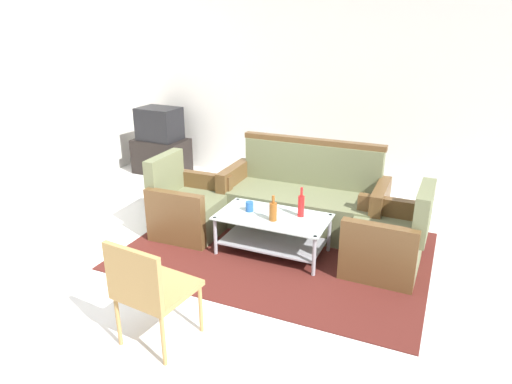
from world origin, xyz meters
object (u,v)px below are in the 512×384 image
(couch, at_px, (303,201))
(tv_stand, at_px, (162,156))
(coffee_table, at_px, (273,229))
(television, at_px, (159,124))
(wicker_chair, at_px, (148,286))
(armchair_left, at_px, (188,208))
(cup, at_px, (249,206))
(bottle_red, at_px, (301,205))
(armchair_right, at_px, (388,242))
(bottle_brown, at_px, (273,211))

(couch, bearing_deg, tv_stand, -21.66)
(couch, bearing_deg, coffee_table, 83.30)
(television, bearing_deg, coffee_table, 148.02)
(coffee_table, distance_m, wicker_chair, 1.68)
(couch, height_order, armchair_left, couch)
(cup, xyz_separation_m, television, (-2.27, 1.72, 0.30))
(couch, height_order, bottle_red, couch)
(armchair_right, bearing_deg, cup, 96.21)
(television, bearing_deg, bottle_red, 152.12)
(armchair_right, height_order, bottle_brown, armchair_right)
(wicker_chair, bearing_deg, bottle_red, 79.34)
(armchair_right, distance_m, coffee_table, 1.11)
(cup, height_order, television, television)
(armchair_right, height_order, bottle_red, armchair_right)
(wicker_chair, bearing_deg, couch, 87.66)
(television, bearing_deg, bottle_brown, 147.00)
(coffee_table, xyz_separation_m, bottle_brown, (0.04, -0.09, 0.24))
(coffee_table, bearing_deg, television, 145.47)
(coffee_table, relative_size, bottle_red, 3.64)
(couch, xyz_separation_m, bottle_brown, (-0.04, -0.82, 0.19))
(coffee_table, bearing_deg, armchair_left, 175.02)
(couch, xyz_separation_m, wicker_chair, (-0.36, -2.37, 0.18))
(tv_stand, bearing_deg, armchair_left, -47.81)
(armchair_left, height_order, armchair_right, same)
(cup, distance_m, wicker_chair, 1.66)
(coffee_table, relative_size, television, 1.78)
(tv_stand, height_order, wicker_chair, wicker_chair)
(bottle_brown, xyz_separation_m, television, (-2.57, 1.83, 0.25))
(cup, distance_m, television, 2.86)
(television, bearing_deg, couch, 161.40)
(bottle_brown, height_order, television, television)
(tv_stand, xyz_separation_m, television, (0.00, 0.00, 0.50))
(bottle_red, height_order, tv_stand, bottle_red)
(tv_stand, distance_m, television, 0.50)
(coffee_table, bearing_deg, armchair_right, 7.55)
(tv_stand, distance_m, wicker_chair, 4.06)
(armchair_left, height_order, tv_stand, armchair_left)
(armchair_right, bearing_deg, armchair_left, 92.40)
(couch, distance_m, coffee_table, 0.74)
(armchair_right, bearing_deg, bottle_brown, 103.62)
(wicker_chair, bearing_deg, tv_stand, 129.91)
(armchair_left, bearing_deg, wicker_chair, 22.17)
(armchair_left, distance_m, armchair_right, 2.13)
(couch, bearing_deg, armchair_right, 149.50)
(armchair_left, bearing_deg, coffee_table, 83.52)
(bottle_brown, bearing_deg, couch, 87.11)
(armchair_left, distance_m, tv_stand, 2.22)
(armchair_right, xyz_separation_m, wicker_chair, (-1.37, -1.78, 0.21))
(coffee_table, relative_size, tv_stand, 1.38)
(armchair_left, relative_size, cup, 8.50)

